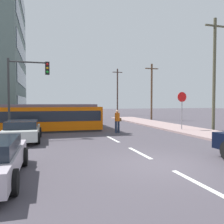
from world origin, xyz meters
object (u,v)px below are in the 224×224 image
at_px(parked_sedan_mid, 23,130).
at_px(pedestrian_crossing, 117,120).
at_px(stop_sign, 182,103).
at_px(utility_pole_far, 117,91).
at_px(streetcar_tram, 51,117).
at_px(utility_pole_mid, 152,90).
at_px(city_bus, 73,112).
at_px(utility_pole_near, 214,72).
at_px(traffic_light_mast, 25,82).

bearing_deg(parked_sedan_mid, pedestrian_crossing, 17.48).
relative_size(stop_sign, utility_pole_far, 0.36).
bearing_deg(streetcar_tram, parked_sedan_mid, -111.80).
bearing_deg(utility_pole_far, parked_sedan_mid, -118.97).
relative_size(utility_pole_mid, utility_pole_far, 0.88).
distance_m(utility_pole_mid, utility_pole_far, 11.70).
xyz_separation_m(city_bus, utility_pole_near, (9.54, -12.09, 3.54)).
distance_m(city_bus, pedestrian_crossing, 11.52).
height_order(city_bus, stop_sign, stop_sign).
relative_size(pedestrian_crossing, traffic_light_mast, 0.33).
bearing_deg(traffic_light_mast, pedestrian_crossing, 0.01).
distance_m(streetcar_tram, parked_sedan_mid, 4.65).
bearing_deg(stop_sign, streetcar_tram, 164.04).
bearing_deg(utility_pole_mid, stop_sign, -105.44).
relative_size(city_bus, utility_pole_far, 0.70).
xyz_separation_m(parked_sedan_mid, utility_pole_far, (13.84, 25.00, 3.61)).
xyz_separation_m(stop_sign, utility_pole_mid, (3.26, 11.82, 1.56)).
distance_m(city_bus, traffic_light_mast, 12.51).
distance_m(parked_sedan_mid, stop_sign, 11.63).
height_order(streetcar_tram, city_bus, streetcar_tram).
xyz_separation_m(streetcar_tram, pedestrian_crossing, (4.63, -2.30, -0.13)).
bearing_deg(traffic_light_mast, utility_pole_far, 59.09).
relative_size(streetcar_tram, traffic_light_mast, 1.52).
distance_m(city_bus, utility_pole_near, 15.80).
relative_size(city_bus, traffic_light_mast, 1.13).
bearing_deg(stop_sign, utility_pole_near, -4.67).
bearing_deg(utility_pole_near, utility_pole_far, 90.79).
bearing_deg(city_bus, traffic_light_mast, -111.83).
bearing_deg(parked_sedan_mid, utility_pole_near, 5.22).
bearing_deg(pedestrian_crossing, utility_pole_far, 71.95).
height_order(traffic_light_mast, utility_pole_near, utility_pole_near).
bearing_deg(utility_pole_mid, utility_pole_far, 94.13).
bearing_deg(utility_pole_mid, parked_sedan_mid, -137.75).
xyz_separation_m(utility_pole_near, utility_pole_mid, (0.52, 12.04, -0.84)).
distance_m(pedestrian_crossing, utility_pole_far, 24.42).
xyz_separation_m(streetcar_tram, parked_sedan_mid, (-1.72, -4.29, -0.45)).
relative_size(utility_pole_near, utility_pole_far, 1.09).
relative_size(streetcar_tram, utility_pole_near, 0.87).
distance_m(city_bus, stop_sign, 13.72).
xyz_separation_m(parked_sedan_mid, utility_pole_near, (14.17, 1.29, 3.97)).
bearing_deg(utility_pole_mid, city_bus, 179.73).
bearing_deg(streetcar_tram, stop_sign, -15.96).
height_order(stop_sign, utility_pole_mid, utility_pole_mid).
height_order(stop_sign, utility_pole_near, utility_pole_near).
distance_m(stop_sign, utility_pole_mid, 12.36).
height_order(utility_pole_near, utility_pole_mid, utility_pole_near).
bearing_deg(city_bus, parked_sedan_mid, -109.08).
distance_m(city_bus, utility_pole_mid, 10.41).
height_order(streetcar_tram, parked_sedan_mid, streetcar_tram).
xyz_separation_m(pedestrian_crossing, stop_sign, (5.08, -0.48, 1.25)).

